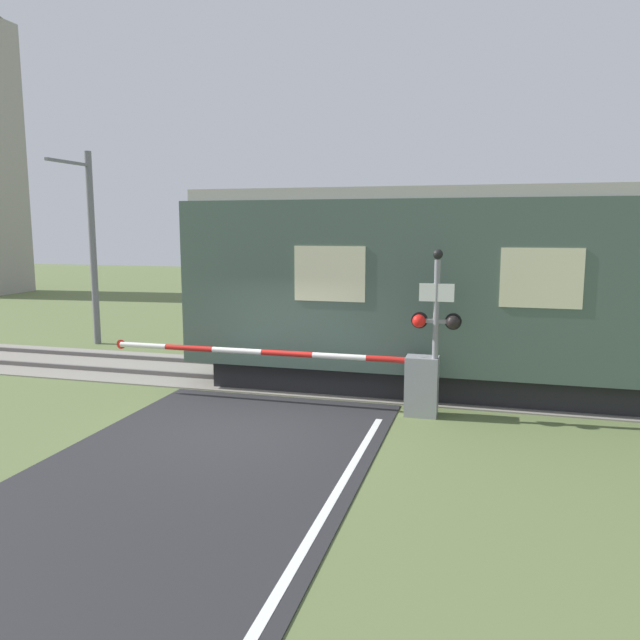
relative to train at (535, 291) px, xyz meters
name	(u,v)px	position (x,y,z in m)	size (l,w,h in m)	color
ground_plane	(249,427)	(-4.91, -3.68, -2.18)	(80.00, 80.00, 0.00)	#5B6B3D
track_bed	(308,378)	(-4.91, 0.00, -2.16)	(36.00, 3.20, 0.13)	gray
train	(535,291)	(0.00, 0.00, 0.00)	(14.50, 3.14, 4.27)	black
crossing_barrier	(387,378)	(-2.71, -2.16, -1.52)	(6.74, 0.44, 1.14)	gray
signal_post	(436,323)	(-1.82, -2.27, -0.41)	(0.90, 0.26, 3.11)	gray
catenary_pole	(91,245)	(-12.27, 2.48, 0.79)	(0.20, 1.90, 5.66)	slate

